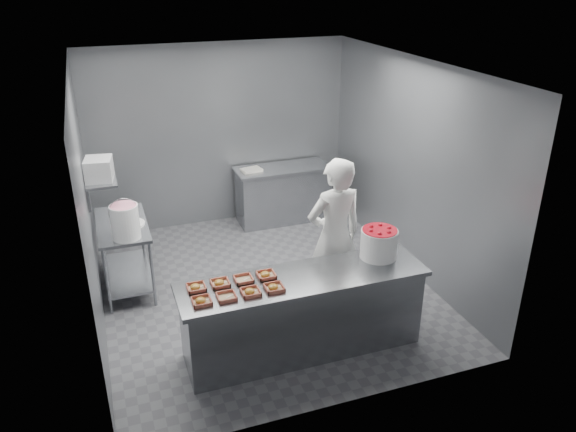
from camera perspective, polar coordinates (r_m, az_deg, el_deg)
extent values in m
plane|color=#4C4C51|center=(7.32, -2.32, -7.20)|extent=(4.50, 4.50, 0.00)
plane|color=white|center=(6.32, -2.76, 14.97)|extent=(4.50, 4.50, 0.00)
cube|color=slate|center=(8.76, -6.94, 8.08)|extent=(4.00, 0.04, 2.80)
cube|color=slate|center=(6.45, -19.74, 0.73)|extent=(0.04, 4.50, 2.80)
cube|color=slate|center=(7.49, 12.31, 4.86)|extent=(0.04, 4.50, 2.80)
cube|color=slate|center=(5.78, 1.58, -6.41)|extent=(2.60, 0.70, 0.05)
cube|color=slate|center=(6.02, 1.53, -10.09)|extent=(2.50, 0.64, 0.85)
cube|color=slate|center=(7.20, -16.53, -0.88)|extent=(0.60, 1.20, 0.04)
cube|color=slate|center=(7.51, -15.92, -5.58)|extent=(0.56, 1.15, 0.03)
cylinder|color=slate|center=(6.90, -17.89, -6.36)|extent=(0.04, 0.04, 0.88)
cylinder|color=slate|center=(6.91, -13.60, -5.75)|extent=(0.04, 0.04, 0.88)
cylinder|color=slate|center=(7.90, -18.34, -2.39)|extent=(0.04, 0.04, 0.88)
cylinder|color=slate|center=(7.91, -14.60, -1.87)|extent=(0.04, 0.04, 0.88)
cube|color=slate|center=(8.83, -0.54, 4.82)|extent=(1.50, 0.60, 0.05)
cube|color=slate|center=(8.99, -0.52, 2.12)|extent=(1.44, 0.55, 0.85)
cube|color=slate|center=(6.95, -18.57, 3.93)|extent=(0.35, 0.90, 0.03)
cube|color=tan|center=(5.40, -8.77, -8.54)|extent=(0.18, 0.18, 0.04)
cube|color=white|center=(5.42, -8.32, -8.47)|extent=(0.10, 0.06, 0.00)
ellipsoid|color=gold|center=(5.39, -8.88, -8.47)|extent=(0.10, 0.10, 0.05)
cube|color=tan|center=(5.44, -6.27, -8.13)|extent=(0.18, 0.18, 0.04)
cube|color=white|center=(5.46, -5.84, -8.06)|extent=(0.10, 0.06, 0.00)
cube|color=tan|center=(5.49, -3.81, -7.71)|extent=(0.18, 0.18, 0.04)
cube|color=white|center=(5.51, -3.40, -7.64)|extent=(0.10, 0.06, 0.00)
ellipsoid|color=gold|center=(5.48, -3.92, -7.64)|extent=(0.10, 0.10, 0.05)
cube|color=tan|center=(5.54, -1.41, -7.28)|extent=(0.18, 0.18, 0.04)
cube|color=white|center=(5.57, -1.02, -7.22)|extent=(0.10, 0.06, 0.00)
ellipsoid|color=gold|center=(5.54, -1.51, -7.21)|extent=(0.10, 0.10, 0.05)
cube|color=tan|center=(5.62, -9.30, -7.18)|extent=(0.18, 0.18, 0.04)
cube|color=white|center=(5.64, -8.87, -7.12)|extent=(0.10, 0.06, 0.00)
ellipsoid|color=gold|center=(5.61, -9.41, -7.11)|extent=(0.10, 0.10, 0.05)
cube|color=tan|center=(5.65, -6.90, -6.79)|extent=(0.18, 0.18, 0.04)
cube|color=white|center=(5.68, -6.49, -6.73)|extent=(0.10, 0.06, 0.00)
ellipsoid|color=gold|center=(5.65, -7.00, -6.72)|extent=(0.10, 0.10, 0.05)
cube|color=tan|center=(5.70, -4.54, -6.40)|extent=(0.18, 0.18, 0.04)
cube|color=white|center=(5.73, -4.14, -6.34)|extent=(0.10, 0.06, 0.00)
cube|color=tan|center=(5.76, -2.22, -6.01)|extent=(0.18, 0.18, 0.04)
cube|color=white|center=(5.78, -1.84, -5.95)|extent=(0.10, 0.06, 0.00)
ellipsoid|color=gold|center=(5.75, -2.32, -5.94)|extent=(0.10, 0.10, 0.05)
imported|color=white|center=(6.48, 4.74, -2.11)|extent=(0.73, 0.52, 1.90)
cylinder|color=white|center=(6.14, 9.21, -2.80)|extent=(0.40, 0.40, 0.32)
cylinder|color=red|center=(6.07, 9.30, -1.54)|extent=(0.38, 0.38, 0.04)
cylinder|color=white|center=(6.72, -16.21, -0.57)|extent=(0.32, 0.32, 0.41)
cylinder|color=#D3697D|center=(6.64, -16.41, 0.99)|extent=(0.30, 0.30, 0.02)
torus|color=slate|center=(6.67, -16.33, 0.38)|extent=(0.34, 0.01, 0.34)
cylinder|color=white|center=(7.12, -15.68, -0.79)|extent=(0.43, 0.43, 0.03)
cube|color=#CCB28C|center=(7.60, -15.89, 0.80)|extent=(0.18, 0.17, 0.02)
cube|color=gray|center=(6.73, -18.66, 4.54)|extent=(0.34, 0.38, 0.25)
cube|color=silver|center=(8.68, -3.73, 4.70)|extent=(0.33, 0.26, 0.04)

